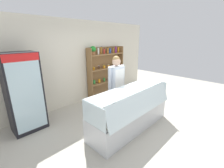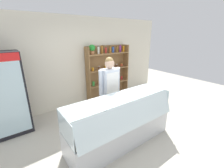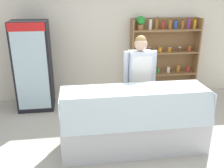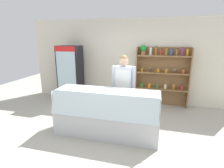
{
  "view_description": "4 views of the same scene",
  "coord_description": "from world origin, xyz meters",
  "px_view_note": "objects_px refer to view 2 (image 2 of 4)",
  "views": [
    {
      "loc": [
        -2.72,
        -1.99,
        2.16
      ],
      "look_at": [
        -0.26,
        0.42,
        1.08
      ],
      "focal_mm": 24.0,
      "sensor_mm": 36.0,
      "label": 1
    },
    {
      "loc": [
        -1.8,
        -2.06,
        2.2
      ],
      "look_at": [
        0.25,
        0.71,
        1.04
      ],
      "focal_mm": 24.0,
      "sensor_mm": 36.0,
      "label": 2
    },
    {
      "loc": [
        -0.91,
        -3.4,
        2.39
      ],
      "look_at": [
        -0.36,
        0.55,
        0.91
      ],
      "focal_mm": 40.0,
      "sensor_mm": 36.0,
      "label": 3
    },
    {
      "loc": [
        0.93,
        -3.41,
        2.09
      ],
      "look_at": [
        -0.12,
        0.58,
        1.0
      ],
      "focal_mm": 28.0,
      "sensor_mm": 36.0,
      "label": 4
    }
  ],
  "objects_px": {
    "shelving_unit": "(107,69)",
    "deli_display_case": "(120,129)",
    "drinks_fridge": "(7,95)",
    "shop_clerk": "(110,86)"
  },
  "relations": [
    {
      "from": "drinks_fridge",
      "to": "shelving_unit",
      "type": "distance_m",
      "value": 2.92
    },
    {
      "from": "drinks_fridge",
      "to": "shop_clerk",
      "type": "height_order",
      "value": "drinks_fridge"
    },
    {
      "from": "drinks_fridge",
      "to": "deli_display_case",
      "type": "relative_size",
      "value": 0.83
    },
    {
      "from": "deli_display_case",
      "to": "shop_clerk",
      "type": "xyz_separation_m",
      "value": [
        0.24,
        0.68,
        0.7
      ]
    },
    {
      "from": "drinks_fridge",
      "to": "shop_clerk",
      "type": "xyz_separation_m",
      "value": [
        1.99,
        -1.06,
        0.08
      ]
    },
    {
      "from": "drinks_fridge",
      "to": "shop_clerk",
      "type": "relative_size",
      "value": 1.09
    },
    {
      "from": "shelving_unit",
      "to": "deli_display_case",
      "type": "distance_m",
      "value": 2.51
    },
    {
      "from": "shelving_unit",
      "to": "deli_display_case",
      "type": "relative_size",
      "value": 0.84
    },
    {
      "from": "drinks_fridge",
      "to": "shop_clerk",
      "type": "bearing_deg",
      "value": -28.08
    },
    {
      "from": "shop_clerk",
      "to": "drinks_fridge",
      "type": "bearing_deg",
      "value": 151.92
    }
  ]
}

